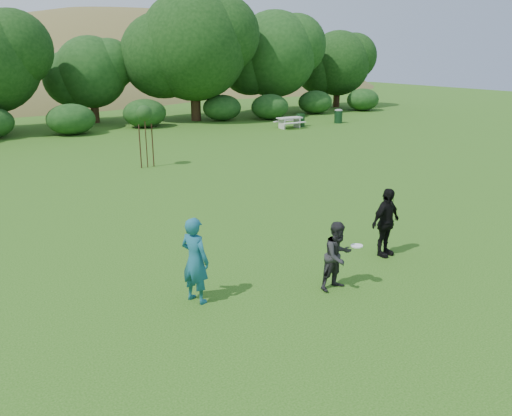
# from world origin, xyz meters

# --- Properties ---
(ground) EXTENTS (120.00, 120.00, 0.00)m
(ground) POSITION_xyz_m (0.00, 0.00, 0.00)
(ground) COLOR #19470C
(ground) RESTS_ON ground
(player_teal) EXTENTS (0.69, 0.81, 1.89)m
(player_teal) POSITION_xyz_m (-2.77, 0.97, 0.95)
(player_teal) COLOR #185870
(player_teal) RESTS_ON ground
(player_grey) EXTENTS (0.81, 0.65, 1.59)m
(player_grey) POSITION_xyz_m (0.18, -0.16, 0.79)
(player_grey) COLOR #242426
(player_grey) RESTS_ON ground
(player_black) EXTENTS (1.13, 0.61, 1.82)m
(player_black) POSITION_xyz_m (2.52, 0.67, 0.91)
(player_black) COLOR black
(player_black) RESTS_ON ground
(trash_can_near) EXTENTS (0.60, 0.60, 0.90)m
(trash_can_near) POSITION_xyz_m (15.02, 21.09, 0.45)
(trash_can_near) COLOR #123315
(trash_can_near) RESTS_ON ground
(frisbee) EXTENTS (0.27, 0.27, 0.04)m
(frisbee) POSITION_xyz_m (0.56, -0.36, 1.02)
(frisbee) COLOR white
(frisbee) RESTS_ON ground
(sapling) EXTENTS (0.70, 0.70, 2.85)m
(sapling) POSITION_xyz_m (0.92, 14.04, 2.42)
(sapling) COLOR #3F2718
(sapling) RESTS_ON ground
(picnic_table) EXTENTS (1.80, 1.48, 0.76)m
(picnic_table) POSITION_xyz_m (13.81, 20.76, 0.52)
(picnic_table) COLOR #B3AEA5
(picnic_table) RESTS_ON ground
(trash_can_lidded) EXTENTS (0.60, 0.60, 1.05)m
(trash_can_lidded) POSITION_xyz_m (18.50, 21.02, 0.54)
(trash_can_lidded) COLOR #123319
(trash_can_lidded) RESTS_ON ground
(hillside) EXTENTS (150.00, 72.00, 52.00)m
(hillside) POSITION_xyz_m (-0.56, 68.45, -11.97)
(hillside) COLOR olive
(hillside) RESTS_ON ground
(tree_row) EXTENTS (53.92, 10.38, 9.62)m
(tree_row) POSITION_xyz_m (3.23, 28.68, 4.87)
(tree_row) COLOR #3A2616
(tree_row) RESTS_ON ground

